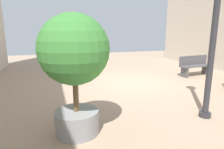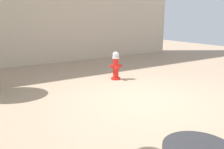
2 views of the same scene
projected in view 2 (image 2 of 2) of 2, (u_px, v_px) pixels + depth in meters
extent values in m
plane|color=tan|center=(140.00, 99.00, 5.84)|extent=(23.40, 23.40, 0.00)
cylinder|color=red|center=(116.00, 78.00, 7.66)|extent=(0.30, 0.30, 0.05)
cylinder|color=red|center=(116.00, 68.00, 7.58)|extent=(0.18, 0.18, 0.62)
cylinder|color=silver|center=(116.00, 58.00, 7.50)|extent=(0.22, 0.22, 0.06)
sphere|color=silver|center=(116.00, 55.00, 7.48)|extent=(0.21, 0.21, 0.21)
cylinder|color=red|center=(120.00, 66.00, 7.60)|extent=(0.12, 0.15, 0.08)
cylinder|color=red|center=(112.00, 66.00, 7.53)|extent=(0.12, 0.15, 0.08)
cylinder|color=red|center=(117.00, 68.00, 7.44)|extent=(0.17, 0.14, 0.10)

